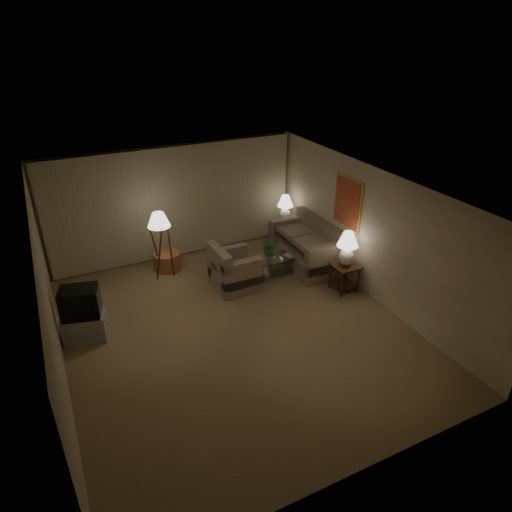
{
  "coord_description": "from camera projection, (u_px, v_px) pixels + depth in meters",
  "views": [
    {
      "loc": [
        -2.72,
        -6.44,
        5.19
      ],
      "look_at": [
        0.73,
        0.6,
        1.1
      ],
      "focal_mm": 32.0,
      "sensor_mm": 36.0,
      "label": 1
    }
  ],
  "objects": [
    {
      "name": "coffee_table",
      "position": [
        275.0,
        263.0,
        10.31
      ],
      "size": [
        1.0,
        0.54,
        0.41
      ],
      "color": "silver",
      "rests_on": "ground"
    },
    {
      "name": "side_table_far",
      "position": [
        285.0,
        228.0,
        11.72
      ],
      "size": [
        0.51,
        0.43,
        0.6
      ],
      "color": "#331C0E",
      "rests_on": "ground"
    },
    {
      "name": "armchair",
      "position": [
        235.0,
        271.0,
        9.75
      ],
      "size": [
        0.98,
        0.93,
        0.78
      ],
      "rotation": [
        0.0,
        0.0,
        1.6
      ],
      "color": "gray",
      "rests_on": "ground"
    },
    {
      "name": "crt_tv",
      "position": [
        80.0,
        302.0,
        7.98
      ],
      "size": [
        0.87,
        0.77,
        0.55
      ],
      "primitive_type": "cube",
      "rotation": [
        0.0,
        0.0,
        -0.25
      ],
      "color": "black",
      "rests_on": "tv_cabinet"
    },
    {
      "name": "table_lamp_far",
      "position": [
        285.0,
        206.0,
        11.44
      ],
      "size": [
        0.4,
        0.4,
        0.69
      ],
      "color": "white",
      "rests_on": "side_table_far"
    },
    {
      "name": "book",
      "position": [
        287.0,
        257.0,
        10.26
      ],
      "size": [
        0.26,
        0.29,
        0.02
      ],
      "primitive_type": "imported",
      "rotation": [
        0.0,
        0.0,
        0.42
      ],
      "color": "olive",
      "rests_on": "coffee_table"
    },
    {
      "name": "table_lamp_near",
      "position": [
        347.0,
        246.0,
        9.35
      ],
      "size": [
        0.44,
        0.44,
        0.76
      ],
      "color": "white",
      "rests_on": "side_table_near"
    },
    {
      "name": "flowers",
      "position": [
        269.0,
        244.0,
        10.02
      ],
      "size": [
        0.48,
        0.44,
        0.45
      ],
      "primitive_type": "imported",
      "rotation": [
        0.0,
        0.0,
        0.26
      ],
      "color": "#477B36",
      "rests_on": "vase"
    },
    {
      "name": "ground",
      "position": [
        235.0,
        328.0,
        8.59
      ],
      "size": [
        7.0,
        7.0,
        0.0
      ],
      "primitive_type": "plane",
      "color": "#A3875A",
      "rests_on": "ground"
    },
    {
      "name": "tv_cabinet",
      "position": [
        85.0,
        327.0,
        8.22
      ],
      "size": [
        0.96,
        0.82,
        0.5
      ],
      "primitive_type": "cube",
      "rotation": [
        0.0,
        0.0,
        -0.25
      ],
      "color": "#9C9C9E",
      "rests_on": "ground"
    },
    {
      "name": "sofa",
      "position": [
        305.0,
        248.0,
        10.65
      ],
      "size": [
        1.93,
        1.0,
        0.85
      ],
      "rotation": [
        0.0,
        0.0,
        -1.58
      ],
      "color": "gray",
      "rests_on": "ground"
    },
    {
      "name": "vase",
      "position": [
        269.0,
        256.0,
        10.15
      ],
      "size": [
        0.15,
        0.15,
        0.14
      ],
      "primitive_type": "imported",
      "rotation": [
        0.0,
        0.0,
        -0.18
      ],
      "color": "white",
      "rests_on": "coffee_table"
    },
    {
      "name": "ottoman",
      "position": [
        167.0,
        261.0,
        10.55
      ],
      "size": [
        0.78,
        0.78,
        0.41
      ],
      "primitive_type": "cylinder",
      "rotation": [
        0.0,
        0.0,
        -0.33
      ],
      "color": "#AD653A",
      "rests_on": "ground"
    },
    {
      "name": "room_shell",
      "position": [
        204.0,
        215.0,
        8.99
      ],
      "size": [
        6.04,
        7.02,
        2.72
      ],
      "color": "beige",
      "rests_on": "ground"
    },
    {
      "name": "floor_lamp",
      "position": [
        161.0,
        244.0,
        10.01
      ],
      "size": [
        0.49,
        0.49,
        1.52
      ],
      "color": "#331C0E",
      "rests_on": "ground"
    },
    {
      "name": "side_table_near",
      "position": [
        345.0,
        273.0,
        9.64
      ],
      "size": [
        0.53,
        0.53,
        0.6
      ],
      "color": "#331C0E",
      "rests_on": "ground"
    }
  ]
}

